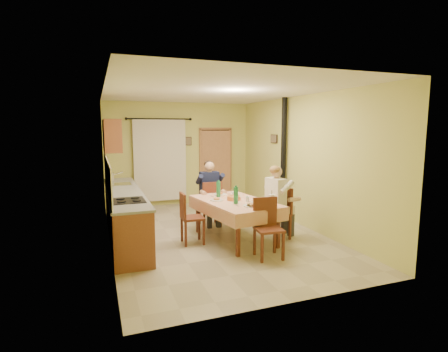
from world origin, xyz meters
name	(u,v)px	position (x,y,z in m)	size (l,w,h in m)	color
floor	(214,233)	(0.00, 0.00, 0.00)	(4.00, 6.00, 0.01)	tan
room_shell	(214,143)	(0.00, 0.00, 1.82)	(4.04, 6.04, 2.82)	#D0D06B
kitchen_run	(124,213)	(-1.71, 0.40, 0.48)	(0.64, 3.64, 1.56)	brown
upper_cabinets	(112,135)	(-1.82, 1.70, 1.95)	(0.35, 1.40, 0.70)	brown
curtain	(160,160)	(-0.55, 2.90, 1.26)	(1.70, 0.07, 2.22)	black
doorway	(216,165)	(1.05, 2.94, 1.05)	(0.96, 0.20, 2.15)	black
dining_table	(235,220)	(0.25, -0.50, 0.38)	(1.38, 1.99, 0.76)	tan
tableware	(239,198)	(0.28, -0.61, 0.83)	(0.89, 1.57, 0.33)	white
chair_far	(210,213)	(0.10, 0.57, 0.29)	(0.43, 0.43, 0.99)	#582718
chair_near	(268,240)	(0.42, -1.54, 0.29)	(0.46, 0.46, 0.98)	#582718
chair_right	(277,224)	(1.04, -0.71, 0.29)	(0.50, 0.50, 0.99)	#582718
chair_left	(192,228)	(-0.58, -0.42, 0.29)	(0.40, 0.40, 0.95)	#582718
man_far	(210,186)	(0.10, 0.59, 0.88)	(0.58, 0.47, 1.39)	#141938
man_right	(277,194)	(1.02, -0.71, 0.88)	(0.52, 0.62, 1.39)	silver
stove_flue	(283,175)	(1.90, 0.60, 1.02)	(0.24, 0.24, 2.80)	black
picture_back	(188,141)	(0.25, 2.97, 1.75)	(0.19, 0.03, 0.23)	black
picture_right	(274,139)	(1.97, 1.20, 1.85)	(0.03, 0.31, 0.21)	brown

